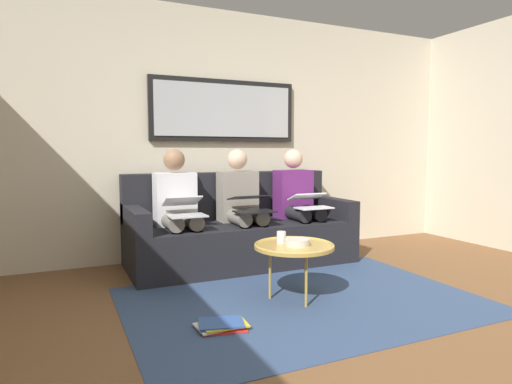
% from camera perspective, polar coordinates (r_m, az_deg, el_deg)
% --- Properties ---
extents(ground_plane, '(6.00, 5.20, 0.10)m').
position_cam_1_polar(ground_plane, '(2.79, 15.59, -19.73)').
color(ground_plane, brown).
extents(wall_rear, '(6.00, 0.12, 2.60)m').
position_cam_1_polar(wall_rear, '(4.81, -4.49, 7.45)').
color(wall_rear, beige).
rests_on(wall_rear, ground_plane).
extents(area_rug, '(2.60, 1.80, 0.01)m').
position_cam_1_polar(area_rug, '(3.41, 6.11, -13.83)').
color(area_rug, '#33476B').
rests_on(area_rug, ground_plane).
extents(couch, '(2.20, 0.90, 0.90)m').
position_cam_1_polar(couch, '(4.43, -2.25, -5.19)').
color(couch, black).
rests_on(couch, ground_plane).
extents(framed_mirror, '(1.61, 0.05, 0.65)m').
position_cam_1_polar(framed_mirror, '(4.74, -4.11, 10.52)').
color(framed_mirror, black).
extents(coffee_table, '(0.60, 0.60, 0.43)m').
position_cam_1_polar(coffee_table, '(3.32, 4.98, -7.09)').
color(coffee_table, tan).
rests_on(coffee_table, ground_plane).
extents(cup, '(0.07, 0.07, 0.09)m').
position_cam_1_polar(cup, '(3.36, 3.31, -5.90)').
color(cup, silver).
rests_on(cup, coffee_table).
extents(bowl, '(0.19, 0.19, 0.05)m').
position_cam_1_polar(bowl, '(3.28, 5.36, -6.54)').
color(bowl, beige).
rests_on(bowl, coffee_table).
extents(person_left, '(0.38, 0.58, 1.14)m').
position_cam_1_polar(person_left, '(4.61, 5.45, -1.07)').
color(person_left, '#66236B').
rests_on(person_left, couch).
extents(laptop_white, '(0.35, 0.33, 0.15)m').
position_cam_1_polar(laptop_white, '(4.40, 7.04, -1.22)').
color(laptop_white, white).
extents(person_middle, '(0.38, 0.58, 1.14)m').
position_cam_1_polar(person_middle, '(4.33, -1.92, -1.47)').
color(person_middle, gray).
rests_on(person_middle, couch).
extents(laptop_black, '(0.36, 0.36, 0.15)m').
position_cam_1_polar(laptop_black, '(4.10, -0.61, -1.51)').
color(laptop_black, black).
extents(person_right, '(0.38, 0.58, 1.14)m').
position_cam_1_polar(person_right, '(4.12, -10.16, -1.89)').
color(person_right, silver).
rests_on(person_right, couch).
extents(laptop_silver, '(0.32, 0.39, 0.17)m').
position_cam_1_polar(laptop_silver, '(3.90, -9.33, -1.99)').
color(laptop_silver, silver).
extents(magazine_stack, '(0.33, 0.27, 0.04)m').
position_cam_1_polar(magazine_stack, '(2.91, -4.46, -16.86)').
color(magazine_stack, red).
rests_on(magazine_stack, ground_plane).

